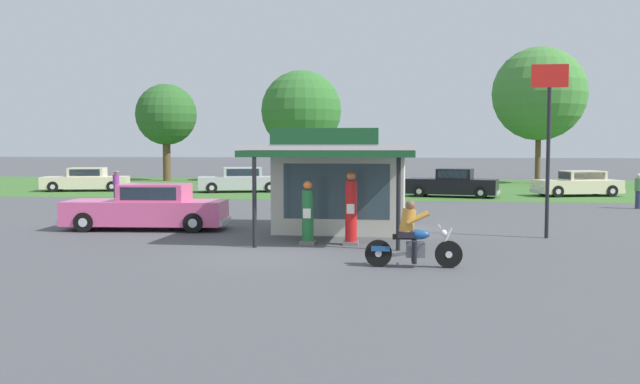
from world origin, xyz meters
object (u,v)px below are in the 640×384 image
object	(u,v)px
motorcycle_with_rider	(412,240)
parked_car_second_row_spare	(86,180)
gas_pump_nearside	(308,215)
bystander_strolling_foreground	(638,190)
gas_pump_offside	(351,211)
parked_car_back_row_right	(578,184)
featured_classic_sedan	(148,209)
parked_car_back_row_left	(453,184)
roadside_pole_sign	(549,121)
bystander_admiring_sedan	(116,184)
parked_car_back_row_centre_left	(241,181)

from	to	relation	value
motorcycle_with_rider	parked_car_second_row_spare	size ratio (longest dim) A/B	0.40
gas_pump_nearside	bystander_strolling_foreground	bearing A→B (deg)	45.22
motorcycle_with_rider	gas_pump_offside	bearing A→B (deg)	116.40
gas_pump_offside	parked_car_back_row_right	bearing A→B (deg)	62.48
gas_pump_nearside	featured_classic_sedan	world-z (taller)	gas_pump_nearside
gas_pump_nearside	parked_car_back_row_left	distance (m)	20.20
gas_pump_nearside	featured_classic_sedan	bearing A→B (deg)	155.08
roadside_pole_sign	gas_pump_offside	bearing A→B (deg)	-158.79
gas_pump_offside	bystander_admiring_sedan	bearing A→B (deg)	132.32
gas_pump_offside	parked_car_back_row_left	xyz separation A→B (m)	(3.94, 19.52, -0.26)
gas_pump_offside	bystander_admiring_sedan	distance (m)	20.64
bystander_strolling_foreground	gas_pump_nearside	bearing A→B (deg)	-134.78
parked_car_second_row_spare	roadside_pole_sign	xyz separation A→B (m)	(24.61, -19.38, 2.93)
parked_car_second_row_spare	bystander_strolling_foreground	distance (m)	31.77
roadside_pole_sign	parked_car_second_row_spare	bearing A→B (deg)	141.78
parked_car_back_row_left	parked_car_back_row_right	bearing A→B (deg)	13.30
parked_car_back_row_left	gas_pump_offside	bearing A→B (deg)	-101.40
featured_classic_sedan	bystander_admiring_sedan	bearing A→B (deg)	118.14
gas_pump_offside	parked_car_second_row_spare	distance (m)	28.64
bystander_strolling_foreground	parked_car_second_row_spare	bearing A→B (deg)	164.67
gas_pump_offside	parked_car_back_row_right	xyz separation A→B (m)	(11.05, 21.20, -0.30)
gas_pump_offside	bystander_strolling_foreground	xyz separation A→B (m)	(11.90, 13.26, -0.13)
featured_classic_sedan	roadside_pole_sign	bearing A→B (deg)	-2.13
motorcycle_with_rider	bystander_strolling_foreground	xyz separation A→B (m)	(10.15, 16.78, 0.18)
gas_pump_offside	featured_classic_sedan	distance (m)	7.73
gas_pump_offside	bystander_admiring_sedan	xyz separation A→B (m)	(-13.90, 15.26, -0.16)
parked_car_back_row_centre_left	roadside_pole_sign	xyz separation A→B (m)	(14.68, -19.75, 2.89)
bystander_strolling_foreground	roadside_pole_sign	distance (m)	12.83
gas_pump_nearside	bystander_strolling_foreground	distance (m)	18.68
gas_pump_offside	parked_car_back_row_centre_left	distance (m)	23.72
parked_car_second_row_spare	bystander_strolling_foreground	bearing A→B (deg)	-15.33
motorcycle_with_rider	roadside_pole_sign	xyz separation A→B (m)	(4.12, 5.80, 2.94)
parked_car_back_row_left	bystander_admiring_sedan	bearing A→B (deg)	-166.56
parked_car_back_row_left	parked_car_back_row_right	distance (m)	7.31
gas_pump_nearside	roadside_pole_sign	bearing A→B (deg)	17.72
gas_pump_nearside	parked_car_back_row_left	size ratio (longest dim) A/B	0.34
roadside_pole_sign	bystander_admiring_sedan	bearing A→B (deg)	146.70
bystander_strolling_foreground	roadside_pole_sign	world-z (taller)	roadside_pole_sign
parked_car_back_row_centre_left	motorcycle_with_rider	bearing A→B (deg)	-67.55
gas_pump_nearside	parked_car_second_row_spare	world-z (taller)	gas_pump_nearside
featured_classic_sedan	parked_car_back_row_right	bearing A→B (deg)	45.29
roadside_pole_sign	parked_car_back_row_right	bearing A→B (deg)	74.71
bystander_strolling_foreground	roadside_pole_sign	xyz separation A→B (m)	(-6.03, -10.98, 2.76)
parked_car_back_row_left	bystander_admiring_sedan	world-z (taller)	parked_car_back_row_left
gas_pump_nearside	roadside_pole_sign	world-z (taller)	roadside_pole_sign
gas_pump_offside	bystander_strolling_foreground	size ratio (longest dim) A/B	1.32
parked_car_back_row_left	parked_car_back_row_centre_left	xyz separation A→B (m)	(-12.74, 2.50, -0.01)
motorcycle_with_rider	parked_car_back_row_right	world-z (taller)	motorcycle_with_rider
featured_classic_sedan	parked_car_back_row_left	distance (m)	20.13
gas_pump_offside	parked_car_second_row_spare	bearing A→B (deg)	130.87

